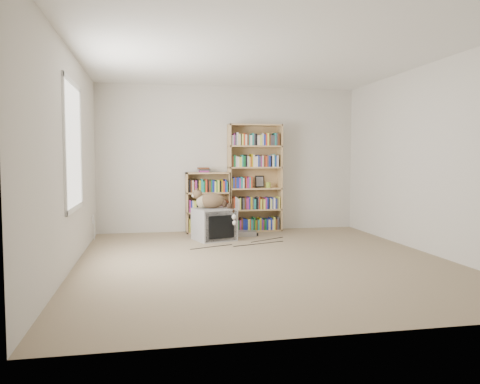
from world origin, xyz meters
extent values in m
cube|color=gray|center=(0.00, 0.00, 0.00)|extent=(4.50, 5.00, 0.01)
cube|color=beige|center=(0.00, 2.50, 1.25)|extent=(4.50, 0.02, 2.50)
cube|color=beige|center=(0.00, -2.50, 1.25)|extent=(4.50, 0.02, 2.50)
cube|color=beige|center=(-2.25, 0.00, 1.25)|extent=(0.02, 5.00, 2.50)
cube|color=beige|center=(2.25, 0.00, 1.25)|extent=(0.02, 5.00, 2.50)
cube|color=white|center=(0.00, 0.00, 2.50)|extent=(4.50, 5.00, 0.02)
cube|color=white|center=(-2.24, 0.20, 1.40)|extent=(0.02, 1.22, 1.52)
cube|color=#A8A8AB|center=(-0.40, 1.56, 0.25)|extent=(0.69, 0.65, 0.49)
cube|color=black|center=(-0.33, 1.33, 0.25)|extent=(0.50, 0.18, 0.45)
cube|color=black|center=(-0.32, 1.31, 0.24)|extent=(0.40, 0.14, 0.34)
cube|color=black|center=(-0.44, 1.66, 0.24)|extent=(0.41, 0.37, 0.29)
ellipsoid|color=#342615|center=(-0.44, 1.61, 0.61)|extent=(0.45, 0.30, 0.24)
ellipsoid|color=#342615|center=(-0.33, 1.62, 0.60)|extent=(0.21, 0.23, 0.18)
ellipsoid|color=tan|center=(-0.59, 1.59, 0.60)|extent=(0.18, 0.18, 0.20)
ellipsoid|color=#342615|center=(-0.65, 1.60, 0.71)|extent=(0.16, 0.15, 0.15)
sphere|color=beige|center=(-0.71, 1.59, 0.69)|extent=(0.06, 0.06, 0.06)
cone|color=black|center=(-0.65, 1.56, 0.78)|extent=(0.06, 0.07, 0.08)
cone|color=black|center=(-0.65, 1.65, 0.78)|extent=(0.06, 0.07, 0.08)
cube|color=#A87A54|center=(-0.03, 2.34, 0.92)|extent=(0.02, 0.30, 1.84)
cube|color=#A87A54|center=(0.86, 2.34, 0.92)|extent=(0.02, 0.30, 1.84)
cube|color=#A87A54|center=(0.42, 2.48, 0.92)|extent=(0.92, 0.03, 1.84)
cube|color=#A87A54|center=(0.42, 2.34, 1.83)|extent=(0.92, 0.30, 0.02)
cube|color=#A87A54|center=(0.42, 2.34, 0.01)|extent=(0.92, 0.30, 0.03)
cube|color=#A87A54|center=(0.42, 2.34, 0.38)|extent=(0.92, 0.30, 0.03)
cube|color=#A87A54|center=(0.42, 2.34, 0.74)|extent=(0.92, 0.30, 0.02)
cube|color=#A87A54|center=(0.42, 2.34, 1.10)|extent=(0.92, 0.30, 0.02)
cube|color=#A87A54|center=(0.42, 2.34, 1.47)|extent=(0.92, 0.30, 0.02)
cube|color=red|center=(0.42, 2.34, 0.12)|extent=(0.84, 0.24, 0.19)
cube|color=#182AA0|center=(0.42, 2.34, 0.48)|extent=(0.84, 0.24, 0.19)
cube|color=#11612B|center=(0.42, 2.34, 0.85)|extent=(0.84, 0.24, 0.19)
cube|color=#F8E3CC|center=(0.42, 2.34, 1.21)|extent=(0.84, 0.24, 0.19)
cube|color=black|center=(0.42, 2.34, 1.57)|extent=(0.84, 0.24, 0.19)
cube|color=#A87A54|center=(-0.76, 2.34, 0.51)|extent=(0.02, 0.30, 1.02)
cube|color=#A87A54|center=(-0.04, 2.34, 0.51)|extent=(0.02, 0.30, 1.02)
cube|color=#A87A54|center=(-0.40, 2.48, 0.51)|extent=(0.74, 0.03, 1.02)
cube|color=#A87A54|center=(-0.40, 2.34, 1.01)|extent=(0.74, 0.30, 0.02)
cube|color=#A87A54|center=(-0.40, 2.34, 0.01)|extent=(0.74, 0.30, 0.03)
cube|color=#A87A54|center=(-0.40, 2.34, 0.35)|extent=(0.74, 0.30, 0.03)
cube|color=#A87A54|center=(-0.40, 2.34, 0.68)|extent=(0.74, 0.30, 0.02)
cube|color=red|center=(-0.40, 2.34, 0.12)|extent=(0.66, 0.24, 0.19)
cube|color=#182AA0|center=(-0.40, 2.34, 0.45)|extent=(0.66, 0.24, 0.19)
cube|color=#11612B|center=(-0.40, 2.34, 0.79)|extent=(0.66, 0.24, 0.19)
cube|color=red|center=(-0.46, 2.37, 1.07)|extent=(0.20, 0.25, 0.08)
cylinder|color=#90AE31|center=(0.65, 2.34, 0.80)|extent=(0.08, 0.08, 0.09)
cube|color=black|center=(0.52, 2.44, 0.86)|extent=(0.15, 0.05, 0.21)
cube|color=#A3A4A8|center=(0.17, 1.86, 0.04)|extent=(0.38, 0.31, 0.08)
cube|color=silver|center=(-2.24, 1.91, 0.32)|extent=(0.01, 0.08, 0.13)
camera|label=1|loc=(-1.36, -5.54, 1.24)|focal=35.00mm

